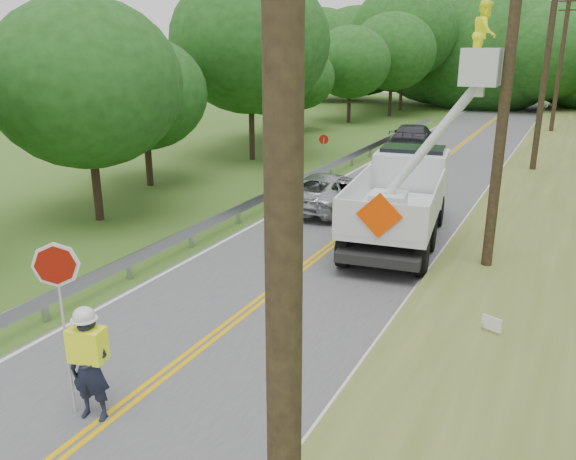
% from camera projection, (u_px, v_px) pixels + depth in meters
% --- Properties ---
extents(ground, '(140.00, 140.00, 0.00)m').
position_uv_depth(ground, '(153.00, 384.00, 11.54)').
color(ground, '#36531C').
rests_on(ground, ground).
extents(road, '(7.20, 96.00, 0.03)m').
position_uv_depth(road, '(377.00, 210.00, 23.42)').
color(road, '#4F4F51').
rests_on(road, ground).
extents(guardrail, '(0.18, 48.00, 0.77)m').
position_uv_depth(guardrail, '(297.00, 182.00, 25.74)').
color(guardrail, '#989CA1').
rests_on(guardrail, ground).
extents(utility_poles, '(1.60, 43.30, 10.00)m').
position_uv_depth(utility_poles, '(533.00, 76.00, 22.22)').
color(utility_poles, black).
rests_on(utility_poles, ground).
extents(tall_grass_verge, '(7.00, 96.00, 0.30)m').
position_uv_depth(tall_grass_verge, '(570.00, 232.00, 20.34)').
color(tall_grass_verge, '#516223').
rests_on(tall_grass_verge, ground).
extents(treeline_left, '(10.85, 57.87, 11.88)m').
position_uv_depth(treeline_left, '(320.00, 51.00, 40.31)').
color(treeline_left, '#332319').
rests_on(treeline_left, ground).
extents(treeline_horizon, '(57.93, 15.53, 12.86)m').
position_uv_depth(treeline_horizon, '(536.00, 53.00, 56.64)').
color(treeline_horizon, '#194112').
rests_on(treeline_horizon, ground).
extents(flagger, '(1.20, 0.64, 3.30)m').
position_uv_depth(flagger, '(88.00, 360.00, 10.16)').
color(flagger, '#191E33').
rests_on(flagger, road).
extents(bucket_truck, '(4.79, 8.14, 7.53)m').
position_uv_depth(bucket_truck, '(408.00, 188.00, 20.13)').
color(bucket_truck, black).
rests_on(bucket_truck, road).
extents(suv_silver, '(2.54, 5.32, 1.46)m').
position_uv_depth(suv_silver, '(328.00, 190.00, 23.54)').
color(suv_silver, '#ABAFB2').
rests_on(suv_silver, road).
extents(suv_darkgrey, '(3.32, 6.37, 1.76)m').
position_uv_depth(suv_darkgrey, '(413.00, 139.00, 35.26)').
color(suv_darkgrey, '#34353C').
rests_on(suv_darkgrey, road).
extents(stop_sign_permanent, '(0.49, 0.11, 2.31)m').
position_uv_depth(stop_sign_permanent, '(324.00, 151.00, 27.86)').
color(stop_sign_permanent, '#989CA1').
rests_on(stop_sign_permanent, ground).
extents(yard_sign, '(0.45, 0.20, 0.68)m').
position_uv_depth(yard_sign, '(492.00, 325.00, 12.93)').
color(yard_sign, white).
rests_on(yard_sign, ground).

